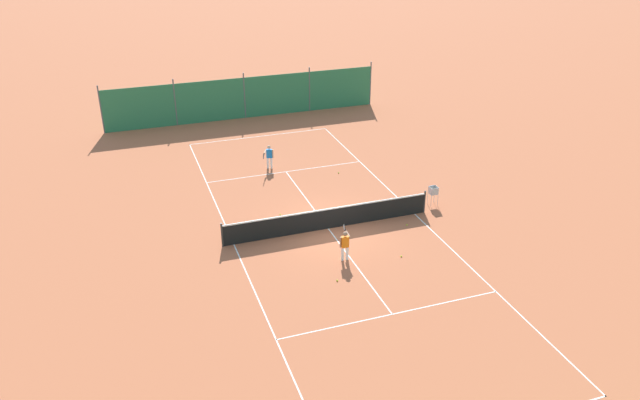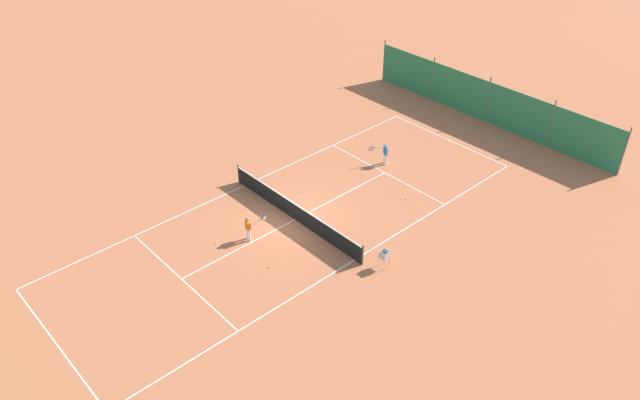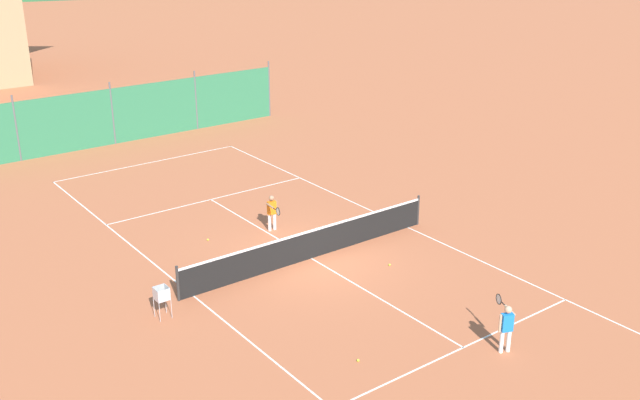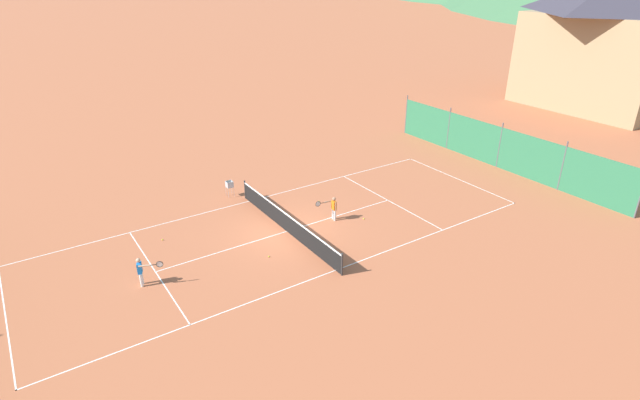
% 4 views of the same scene
% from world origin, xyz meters
% --- Properties ---
extents(ground_plane, '(600.00, 600.00, 0.00)m').
position_xyz_m(ground_plane, '(0.00, 0.00, 0.00)').
color(ground_plane, '#B7603D').
extents(court_line_markings, '(8.25, 23.85, 0.01)m').
position_xyz_m(court_line_markings, '(0.00, 0.00, 0.00)').
color(court_line_markings, white).
rests_on(court_line_markings, ground).
extents(tennis_net, '(9.18, 0.08, 1.06)m').
position_xyz_m(tennis_net, '(0.00, 0.00, 0.50)').
color(tennis_net, '#2D2D2D').
rests_on(tennis_net, ground).
extents(windscreen_fence_far, '(17.28, 0.08, 2.90)m').
position_xyz_m(windscreen_fence_far, '(-0.00, 15.50, 1.31)').
color(windscreen_fence_far, '#2D754C').
rests_on(windscreen_fence_far, ground).
extents(player_far_service, '(0.74, 0.95, 1.26)m').
position_xyz_m(player_far_service, '(0.69, -7.08, 0.74)').
color(player_far_service, white).
rests_on(player_far_service, ground).
extents(player_far_baseline, '(0.50, 1.02, 1.25)m').
position_xyz_m(player_far_baseline, '(0.25, 2.55, 0.73)').
color(player_far_baseline, white).
rests_on(player_far_baseline, ground).
extents(tennis_ball_far_corner, '(0.07, 0.07, 0.07)m').
position_xyz_m(tennis_ball_far_corner, '(-3.29, 0.87, 0.03)').
color(tennis_ball_far_corner, '#CCE033').
rests_on(tennis_ball_far_corner, ground).
extents(tennis_ball_by_net_left, '(0.07, 0.07, 0.07)m').
position_xyz_m(tennis_ball_by_net_left, '(1.61, -1.86, 0.03)').
color(tennis_ball_by_net_left, '#CCE033').
rests_on(tennis_ball_by_net_left, ground).
extents(tennis_ball_service_box, '(0.07, 0.07, 0.07)m').
position_xyz_m(tennis_ball_service_box, '(1.06, 3.90, 0.03)').
color(tennis_ball_service_box, '#CCE033').
rests_on(tennis_ball_service_box, ground).
extents(tennis_ball_by_net_right, '(0.07, 0.07, 0.07)m').
position_xyz_m(tennis_ball_by_net_right, '(-1.93, 3.13, 0.03)').
color(tennis_ball_by_net_right, '#CCE033').
rests_on(tennis_ball_by_net_right, ground).
extents(tennis_ball_mid_court, '(0.07, 0.07, 0.07)m').
position_xyz_m(tennis_ball_mid_court, '(-2.48, -5.31, 0.03)').
color(tennis_ball_mid_court, '#CCE033').
rests_on(tennis_ball_mid_court, ground).
extents(ball_hopper, '(0.36, 0.36, 0.89)m').
position_xyz_m(ball_hopper, '(-5.31, -0.58, 0.65)').
color(ball_hopper, '#B7B7BC').
rests_on(ball_hopper, ground).
extents(alpine_chalet, '(13.00, 10.00, 11.20)m').
position_xyz_m(alpine_chalet, '(-5.12, 35.10, 5.82)').
color(alpine_chalet, tan).
rests_on(alpine_chalet, ground).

